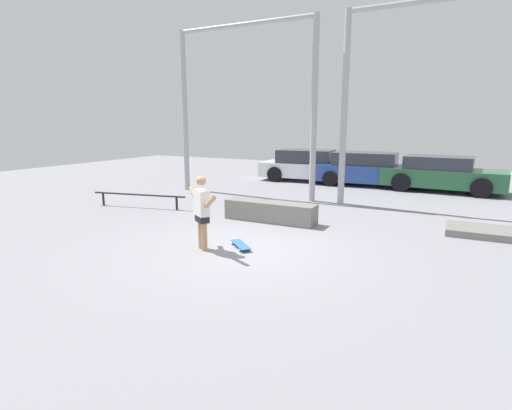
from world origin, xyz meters
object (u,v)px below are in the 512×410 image
(manual_pad, at_px, (509,234))
(parked_car_blue, at_px, (368,170))
(grind_box, at_px, (270,212))
(skateboard, at_px, (241,245))
(parked_car_white, at_px, (308,166))
(parked_car_green, at_px, (442,174))
(grind_rail, at_px, (139,196))
(skateboarder, at_px, (202,210))

(manual_pad, relative_size, parked_car_blue, 0.56)
(grind_box, xyz_separation_m, manual_pad, (5.43, 1.10, -0.18))
(skateboard, relative_size, grind_box, 0.28)
(parked_car_white, height_order, parked_car_green, parked_car_white)
(grind_rail, bearing_deg, parked_car_blue, 55.86)
(grind_box, relative_size, manual_pad, 0.96)
(grind_rail, bearing_deg, grind_box, 3.39)
(skateboarder, height_order, parked_car_green, skateboarder)
(skateboard, distance_m, parked_car_green, 10.19)
(skateboarder, xyz_separation_m, parked_car_white, (-1.56, 10.40, -0.16))
(grind_rail, xyz_separation_m, parked_car_blue, (5.22, 7.69, 0.31))
(grind_rail, distance_m, parked_car_green, 11.02)
(grind_box, bearing_deg, manual_pad, 11.48)
(skateboard, relative_size, grind_rail, 0.23)
(skateboard, distance_m, parked_car_blue, 9.79)
(skateboarder, relative_size, manual_pad, 0.59)
(skateboarder, relative_size, grind_box, 0.62)
(manual_pad, xyz_separation_m, parked_car_green, (-1.75, 6.21, 0.57))
(skateboarder, height_order, parked_car_white, skateboarder)
(skateboard, relative_size, parked_car_blue, 0.15)
(manual_pad, bearing_deg, parked_car_blue, 125.56)
(skateboard, bearing_deg, grind_box, 142.92)
(skateboard, relative_size, manual_pad, 0.27)
(parked_car_blue, distance_m, parked_car_green, 2.78)
(parked_car_white, bearing_deg, skateboarder, -85.87)
(skateboarder, height_order, skateboard, skateboarder)
(grind_box, bearing_deg, parked_car_blue, 83.11)
(skateboarder, xyz_separation_m, grind_box, (0.19, 2.78, -0.57))
(parked_car_white, height_order, parked_car_blue, parked_car_white)
(skateboarder, bearing_deg, parked_car_blue, 118.20)
(grind_box, relative_size, grind_rail, 0.81)
(grind_box, relative_size, parked_car_white, 0.56)
(parked_car_blue, bearing_deg, skateboard, -95.61)
(grind_rail, bearing_deg, manual_pad, 7.93)
(grind_box, relative_size, parked_car_blue, 0.54)
(skateboarder, relative_size, skateboard, 2.17)
(parked_car_white, bearing_deg, grind_box, -81.44)
(skateboard, xyz_separation_m, grind_rail, (-4.75, 2.07, 0.28))
(parked_car_white, bearing_deg, parked_car_green, -7.67)
(skateboard, height_order, grind_rail, grind_rail)
(manual_pad, bearing_deg, skateboarder, -145.41)
(skateboard, bearing_deg, parked_car_blue, 129.61)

